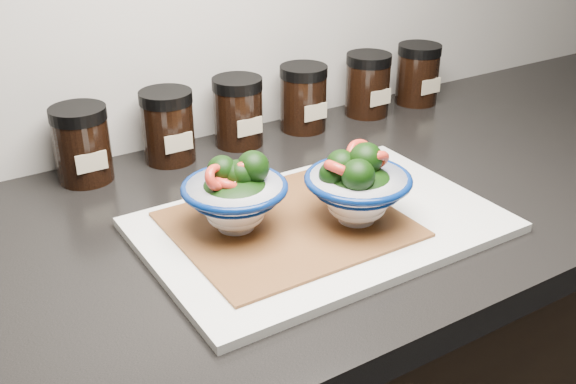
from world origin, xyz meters
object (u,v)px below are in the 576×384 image
cutting_board (321,225)px  spice_jar_b (168,126)px  spice_jar_c (238,111)px  spice_jar_a (82,144)px  bowl_right (357,188)px  spice_jar_f (418,74)px  spice_jar_e (368,84)px  spice_jar_d (303,98)px  bowl_left (235,196)px

cutting_board → spice_jar_b: spice_jar_b is taller
spice_jar_b → spice_jar_c: same height
spice_jar_a → spice_jar_c: size_ratio=1.00×
cutting_board → bowl_right: bowl_right is taller
spice_jar_a → spice_jar_f: same height
cutting_board → spice_jar_e: size_ratio=3.98×
cutting_board → spice_jar_c: bearing=81.5°
bowl_right → spice_jar_e: 0.43m
spice_jar_c → spice_jar_d: (0.13, 0.00, 0.00)m
bowl_right → spice_jar_e: bowl_right is taller
spice_jar_b → spice_jar_f: bearing=0.0°
cutting_board → bowl_right: size_ratio=3.31×
spice_jar_e → spice_jar_b: bearing=180.0°
bowl_right → spice_jar_f: 0.52m
bowl_right → cutting_board: bearing=145.5°
bowl_left → bowl_right: size_ratio=0.97×
bowl_left → spice_jar_d: size_ratio=1.17×
bowl_left → spice_jar_b: size_ratio=1.17×
spice_jar_d → spice_jar_f: (0.26, 0.00, 0.00)m
spice_jar_c → spice_jar_a: bearing=180.0°
spice_jar_b → spice_jar_e: bearing=0.0°
spice_jar_b → bowl_right: bearing=-71.1°
bowl_left → bowl_right: (0.14, -0.06, 0.00)m
bowl_right → spice_jar_e: size_ratio=1.20×
spice_jar_c → bowl_left: bearing=-119.0°
cutting_board → spice_jar_d: spice_jar_d is taller
cutting_board → bowl_left: (-0.10, 0.04, 0.05)m
spice_jar_f → spice_jar_c: bearing=180.0°
spice_jar_b → spice_jar_d: same height
bowl_left → spice_jar_c: (0.15, 0.27, -0.00)m
bowl_left → spice_jar_c: size_ratio=1.17×
bowl_right → spice_jar_c: size_ratio=1.20×
cutting_board → spice_jar_c: (0.05, 0.31, 0.05)m
spice_jar_d → bowl_left: bearing=-135.9°
spice_jar_d → spice_jar_e: size_ratio=1.00×
bowl_left → spice_jar_b: 0.27m
spice_jar_d → bowl_right: bearing=-112.5°
spice_jar_a → spice_jar_b: (0.13, 0.00, 0.00)m
bowl_right → bowl_left: bearing=155.3°
spice_jar_b → spice_jar_c: 0.12m
spice_jar_b → spice_jar_c: bearing=0.0°
bowl_right → spice_jar_d: (0.14, 0.33, -0.00)m
spice_jar_a → spice_jar_f: (0.65, 0.00, 0.00)m
bowl_right → spice_jar_e: bearing=50.0°
bowl_left → spice_jar_e: bearing=32.8°
spice_jar_a → spice_jar_c: same height
bowl_left → cutting_board: bearing=-20.8°
bowl_right → spice_jar_d: 0.36m
spice_jar_d → spice_jar_f: size_ratio=1.00×
spice_jar_e → spice_jar_f: same height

